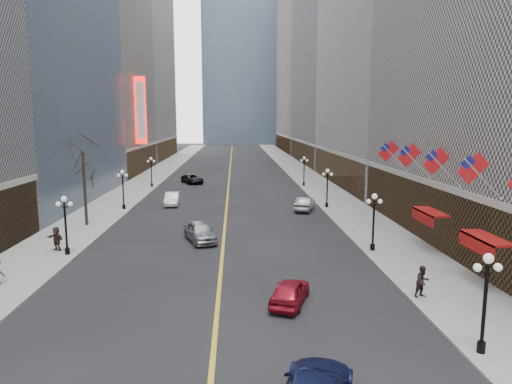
{
  "coord_description": "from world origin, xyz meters",
  "views": [
    {
      "loc": [
        1.02,
        -4.25,
        10.28
      ],
      "look_at": [
        2.0,
        16.74,
        6.96
      ],
      "focal_mm": 32.0,
      "sensor_mm": 36.0,
      "label": 1
    }
  ],
  "objects": [
    {
      "name": "flag_5",
      "position": [
        15.31,
        37.0,
        7.29
      ],
      "size": [
        2.87,
        0.12,
        2.87
      ],
      "color": "#B2B2B7",
      "rests_on": "ground"
    },
    {
      "name": "car_sb_mid",
      "position": [
        4.08,
        20.14,
        0.72
      ],
      "size": [
        3.02,
        4.55,
        1.44
      ],
      "primitive_type": "imported",
      "rotation": [
        0.0,
        0.0,
        2.8
      ],
      "color": "maroon",
      "rests_on": "ground"
    },
    {
      "name": "streetlamp_west_2",
      "position": [
        -11.8,
        48.0,
        2.9
      ],
      "size": [
        1.26,
        0.44,
        4.52
      ],
      "color": "black",
      "rests_on": "sidewalk_west"
    },
    {
      "name": "bldg_west_c",
      "position": [
        -29.88,
        87.0,
        25.19
      ],
      "size": [
        26.6,
        30.6,
        50.8
      ],
      "color": "#B0A292",
      "rests_on": "ground"
    },
    {
      "name": "sidewalk_west",
      "position": [
        -14.0,
        70.0,
        0.07
      ],
      "size": [
        6.0,
        230.0,
        0.15
      ],
      "primitive_type": "cube",
      "color": "gray",
      "rests_on": "ground"
    },
    {
      "name": "streetlamp_east_1",
      "position": [
        11.8,
        30.0,
        2.9
      ],
      "size": [
        1.26,
        0.44,
        4.52
      ],
      "color": "black",
      "rests_on": "sidewalk_east"
    },
    {
      "name": "ped_east_walk",
      "position": [
        11.79,
        20.38,
        1.08
      ],
      "size": [
        1.02,
        0.77,
        1.86
      ],
      "primitive_type": "imported",
      "rotation": [
        0.0,
        0.0,
        0.34
      ],
      "color": "black",
      "rests_on": "sidewalk_east"
    },
    {
      "name": "bldg_west_d",
      "position": [
        -29.92,
        121.0,
        36.17
      ],
      "size": [
        26.6,
        38.6,
        72.8
      ],
      "color": "beige",
      "rests_on": "ground"
    },
    {
      "name": "streetlamp_east_0",
      "position": [
        11.8,
        14.0,
        2.9
      ],
      "size": [
        1.26,
        0.44,
        4.52
      ],
      "color": "black",
      "rests_on": "sidewalk_east"
    },
    {
      "name": "lane_line",
      "position": [
        0.0,
        80.0,
        0.01
      ],
      "size": [
        0.25,
        200.0,
        0.02
      ],
      "primitive_type": "cube",
      "color": "gold",
      "rests_on": "ground"
    },
    {
      "name": "bldg_east_c",
      "position": [
        29.88,
        106.0,
        24.18
      ],
      "size": [
        26.6,
        40.6,
        48.8
      ],
      "color": "gray",
      "rests_on": "ground"
    },
    {
      "name": "ped_west_far",
      "position": [
        -12.98,
        31.07,
        1.11
      ],
      "size": [
        1.78,
        1.37,
        1.91
      ],
      "primitive_type": "imported",
      "rotation": [
        0.0,
        0.0,
        -0.56
      ],
      "color": "#2F211A",
      "rests_on": "sidewalk_west"
    },
    {
      "name": "car_sb_far",
      "position": [
        9.0,
        46.8,
        0.79
      ],
      "size": [
        3.06,
        5.07,
        1.58
      ],
      "primitive_type": "imported",
      "rotation": [
        0.0,
        0.0,
        2.83
      ],
      "color": "#535A5B",
      "rests_on": "ground"
    },
    {
      "name": "theatre_marquee",
      "position": [
        -15.88,
        80.0,
        12.0
      ],
      "size": [
        2.0,
        0.55,
        12.0
      ],
      "color": "red",
      "rests_on": "ground"
    },
    {
      "name": "flag_2",
      "position": [
        15.31,
        22.0,
        7.29
      ],
      "size": [
        2.87,
        0.12,
        2.87
      ],
      "color": "#B2B2B7",
      "rests_on": "ground"
    },
    {
      "name": "awning_c",
      "position": [
        16.11,
        30.0,
        3.08
      ],
      "size": [
        1.4,
        4.0,
        0.93
      ],
      "color": "#9C1211",
      "rests_on": "ground"
    },
    {
      "name": "streetlamp_west_1",
      "position": [
        -11.8,
        30.0,
        2.9
      ],
      "size": [
        1.26,
        0.44,
        4.52
      ],
      "color": "black",
      "rests_on": "sidewalk_west"
    },
    {
      "name": "car_nb_near",
      "position": [
        -2.0,
        33.83,
        0.85
      ],
      "size": [
        3.57,
        5.37,
        1.7
      ],
      "primitive_type": "imported",
      "rotation": [
        0.0,
        0.0,
        0.34
      ],
      "color": "gray",
      "rests_on": "ground"
    },
    {
      "name": "flag_4",
      "position": [
        15.31,
        32.0,
        7.29
      ],
      "size": [
        2.87,
        0.12,
        2.87
      ],
      "color": "#B2B2B7",
      "rests_on": "ground"
    },
    {
      "name": "flag_3",
      "position": [
        15.31,
        27.0,
        7.29
      ],
      "size": [
        2.87,
        0.12,
        2.87
      ],
      "color": "#B2B2B7",
      "rests_on": "ground"
    },
    {
      "name": "tree_west_far",
      "position": [
        -13.5,
        40.0,
        6.24
      ],
      "size": [
        3.6,
        3.6,
        7.92
      ],
      "color": "#2D231C",
      "rests_on": "sidewalk_west"
    },
    {
      "name": "streetlamp_east_2",
      "position": [
        11.8,
        48.0,
        2.9
      ],
      "size": [
        1.26,
        0.44,
        4.52
      ],
      "color": "black",
      "rests_on": "sidewalk_east"
    },
    {
      "name": "car_nb_mid",
      "position": [
        -6.66,
        50.96,
        0.77
      ],
      "size": [
        1.9,
        4.78,
        1.55
      ],
      "primitive_type": "imported",
      "rotation": [
        0.0,
        0.0,
        0.06
      ],
      "color": "#BABABC",
      "rests_on": "ground"
    },
    {
      "name": "sidewalk_east",
      "position": [
        14.0,
        70.0,
        0.07
      ],
      "size": [
        6.0,
        230.0,
        0.15
      ],
      "primitive_type": "cube",
      "color": "gray",
      "rests_on": "ground"
    },
    {
      "name": "bldg_east_d",
      "position": [
        29.9,
        149.0,
        31.17
      ],
      "size": [
        26.6,
        46.6,
        62.8
      ],
      "color": "#B0A292",
      "rests_on": "ground"
    },
    {
      "name": "car_nb_far",
      "position": [
        -5.96,
        70.19,
        0.74
      ],
      "size": [
        4.41,
        5.9,
        1.49
      ],
      "primitive_type": "imported",
      "rotation": [
        0.0,
        0.0,
        0.41
      ],
      "color": "black",
      "rests_on": "ground"
    },
    {
      "name": "streetlamp_east_3",
      "position": [
        11.8,
        66.0,
        2.9
      ],
      "size": [
        1.26,
        0.44,
        4.52
      ],
      "color": "black",
      "rests_on": "sidewalk_east"
    },
    {
      "name": "streetlamp_west_3",
      "position": [
        -11.8,
        66.0,
        2.9
      ],
      "size": [
        1.26,
        0.44,
        4.52
      ],
      "color": "black",
      "rests_on": "sidewalk_west"
    },
    {
      "name": "awning_b",
      "position": [
        16.11,
        22.0,
        3.08
      ],
      "size": [
        1.4,
        4.0,
        0.93
      ],
      "color": "#9C1211",
      "rests_on": "ground"
    }
  ]
}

